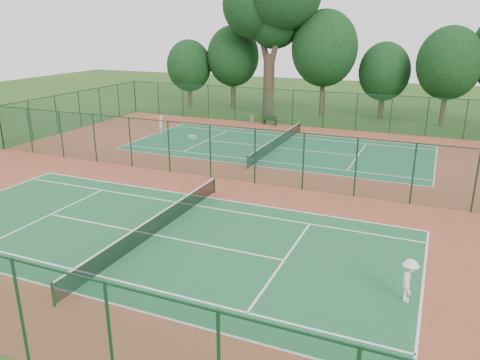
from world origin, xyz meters
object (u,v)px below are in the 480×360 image
player_far (161,125)px  trash_bin (252,120)px  big_tree (272,4)px  kit_bag (192,137)px  player_near (409,281)px  bench (270,120)px

player_far → trash_bin: size_ratio=2.12×
big_tree → player_far: bearing=-114.6°
trash_bin → kit_bag: trash_bin is taller
player_near → player_far: bearing=45.0°
trash_bin → kit_bag: size_ratio=1.05×
player_far → trash_bin: bearing=130.6°
bench → big_tree: big_tree is taller
player_far → big_tree: (5.89, 12.87, 10.65)m
player_far → bench: player_far is taller
big_tree → bench: bearing=-70.5°
player_near → trash_bin: (-16.90, 27.40, -0.43)m
player_far → big_tree: bearing=143.7°
trash_bin → big_tree: big_tree is taller
kit_bag → big_tree: size_ratio=0.05×
player_near → kit_bag: bearing=40.9°
bench → big_tree: (-1.85, 5.22, 10.97)m
kit_bag → big_tree: 17.68m
bench → kit_bag: bench is taller
player_near → player_far: size_ratio=0.98×
bench → kit_bag: size_ratio=2.27×
kit_bag → trash_bin: bearing=74.7°
trash_bin → bench: bearing=1.2°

